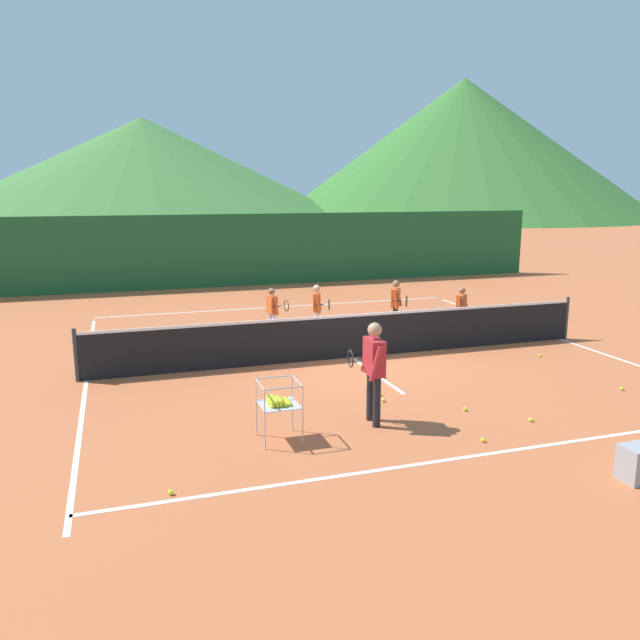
{
  "coord_description": "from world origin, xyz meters",
  "views": [
    {
      "loc": [
        -4.83,
        -12.52,
        3.66
      ],
      "look_at": [
        -0.77,
        -0.1,
        0.92
      ],
      "focal_mm": 35.23,
      "sensor_mm": 36.0,
      "label": 1
    }
  ],
  "objects_px": {
    "tennis_ball_0": "(465,409)",
    "tennis_ball_9": "(483,440)",
    "student_0": "(273,308)",
    "tennis_ball_5": "(384,377)",
    "tennis_ball_8": "(531,420)",
    "student_2": "(396,301)",
    "student_3": "(461,306)",
    "student_1": "(317,305)",
    "tennis_ball_1": "(380,394)",
    "tennis_net": "(352,335)",
    "tennis_ball_7": "(171,492)",
    "tennis_ball_2": "(383,400)",
    "tennis_ball_3": "(622,389)",
    "tennis_ball_4": "(540,355)",
    "instructor": "(373,364)",
    "ball_cart": "(278,402)"
  },
  "relations": [
    {
      "from": "tennis_ball_0",
      "to": "tennis_ball_9",
      "type": "relative_size",
      "value": 1.0
    },
    {
      "from": "student_0",
      "to": "tennis_ball_5",
      "type": "height_order",
      "value": "student_0"
    },
    {
      "from": "student_0",
      "to": "tennis_ball_8",
      "type": "relative_size",
      "value": 18.44
    },
    {
      "from": "student_2",
      "to": "tennis_ball_0",
      "type": "height_order",
      "value": "student_2"
    },
    {
      "from": "student_0",
      "to": "tennis_ball_8",
      "type": "bearing_deg",
      "value": -70.07
    },
    {
      "from": "student_3",
      "to": "student_1",
      "type": "bearing_deg",
      "value": 165.34
    },
    {
      "from": "tennis_ball_1",
      "to": "tennis_net",
      "type": "bearing_deg",
      "value": 80.03
    },
    {
      "from": "tennis_ball_7",
      "to": "tennis_net",
      "type": "bearing_deg",
      "value": 50.28
    },
    {
      "from": "tennis_ball_2",
      "to": "tennis_ball_7",
      "type": "distance_m",
      "value": 4.49
    },
    {
      "from": "tennis_ball_3",
      "to": "tennis_ball_9",
      "type": "relative_size",
      "value": 1.0
    },
    {
      "from": "tennis_ball_1",
      "to": "student_2",
      "type": "bearing_deg",
      "value": 62.05
    },
    {
      "from": "tennis_net",
      "to": "tennis_ball_5",
      "type": "relative_size",
      "value": 168.09
    },
    {
      "from": "student_2",
      "to": "tennis_ball_4",
      "type": "distance_m",
      "value": 3.89
    },
    {
      "from": "tennis_ball_0",
      "to": "tennis_ball_1",
      "type": "xyz_separation_m",
      "value": [
        -1.05,
        1.18,
        0.0
      ]
    },
    {
      "from": "instructor",
      "to": "tennis_ball_0",
      "type": "relative_size",
      "value": 24.07
    },
    {
      "from": "tennis_ball_7",
      "to": "tennis_ball_5",
      "type": "bearing_deg",
      "value": 39.15
    },
    {
      "from": "tennis_ball_4",
      "to": "tennis_ball_2",
      "type": "bearing_deg",
      "value": -159.59
    },
    {
      "from": "tennis_ball_4",
      "to": "tennis_ball_9",
      "type": "relative_size",
      "value": 1.0
    },
    {
      "from": "ball_cart",
      "to": "student_0",
      "type": "bearing_deg",
      "value": 76.81
    },
    {
      "from": "ball_cart",
      "to": "tennis_ball_3",
      "type": "bearing_deg",
      "value": 2.54
    },
    {
      "from": "student_3",
      "to": "instructor",
      "type": "bearing_deg",
      "value": -132.04
    },
    {
      "from": "tennis_net",
      "to": "student_2",
      "type": "relative_size",
      "value": 8.4
    },
    {
      "from": "student_0",
      "to": "tennis_ball_1",
      "type": "height_order",
      "value": "student_0"
    },
    {
      "from": "student_0",
      "to": "student_3",
      "type": "bearing_deg",
      "value": -14.0
    },
    {
      "from": "tennis_ball_7",
      "to": "tennis_ball_9",
      "type": "height_order",
      "value": "same"
    },
    {
      "from": "instructor",
      "to": "tennis_ball_7",
      "type": "xyz_separation_m",
      "value": [
        -3.27,
        -1.45,
        -0.95
      ]
    },
    {
      "from": "ball_cart",
      "to": "tennis_ball_8",
      "type": "height_order",
      "value": "ball_cart"
    },
    {
      "from": "tennis_ball_3",
      "to": "instructor",
      "type": "bearing_deg",
      "value": -178.98
    },
    {
      "from": "tennis_ball_0",
      "to": "tennis_ball_8",
      "type": "bearing_deg",
      "value": -45.91
    },
    {
      "from": "tennis_ball_2",
      "to": "student_1",
      "type": "bearing_deg",
      "value": 85.17
    },
    {
      "from": "tennis_ball_9",
      "to": "instructor",
      "type": "bearing_deg",
      "value": 135.7
    },
    {
      "from": "student_2",
      "to": "ball_cart",
      "type": "distance_m",
      "value": 7.59
    },
    {
      "from": "student_0",
      "to": "student_2",
      "type": "relative_size",
      "value": 0.92
    },
    {
      "from": "tennis_ball_4",
      "to": "student_2",
      "type": "bearing_deg",
      "value": 121.9
    },
    {
      "from": "tennis_ball_0",
      "to": "tennis_ball_2",
      "type": "height_order",
      "value": "same"
    },
    {
      "from": "tennis_ball_2",
      "to": "tennis_ball_3",
      "type": "bearing_deg",
      "value": -9.91
    },
    {
      "from": "tennis_ball_3",
      "to": "tennis_ball_8",
      "type": "bearing_deg",
      "value": -162.25
    },
    {
      "from": "tennis_ball_0",
      "to": "tennis_ball_8",
      "type": "distance_m",
      "value": 1.06
    },
    {
      "from": "tennis_net",
      "to": "instructor",
      "type": "xyz_separation_m",
      "value": [
        -1.1,
        -3.8,
        0.48
      ]
    },
    {
      "from": "student_0",
      "to": "student_3",
      "type": "height_order",
      "value": "student_0"
    },
    {
      "from": "tennis_ball_1",
      "to": "tennis_ball_0",
      "type": "bearing_deg",
      "value": -48.29
    },
    {
      "from": "ball_cart",
      "to": "tennis_ball_2",
      "type": "xyz_separation_m",
      "value": [
        2.17,
        1.07,
        -0.56
      ]
    },
    {
      "from": "tennis_ball_1",
      "to": "tennis_ball_8",
      "type": "xyz_separation_m",
      "value": [
        1.79,
        -1.94,
        0.0
      ]
    },
    {
      "from": "tennis_net",
      "to": "student_3",
      "type": "xyz_separation_m",
      "value": [
        3.46,
        1.25,
        0.23
      ]
    },
    {
      "from": "student_2",
      "to": "ball_cart",
      "type": "bearing_deg",
      "value": -127.97
    },
    {
      "from": "student_0",
      "to": "tennis_ball_4",
      "type": "height_order",
      "value": "student_0"
    },
    {
      "from": "student_0",
      "to": "tennis_ball_7",
      "type": "distance_m",
      "value": 8.34
    },
    {
      "from": "student_3",
      "to": "tennis_ball_2",
      "type": "xyz_separation_m",
      "value": [
        -3.99,
        -4.19,
        -0.7
      ]
    },
    {
      "from": "tennis_ball_3",
      "to": "tennis_ball_4",
      "type": "height_order",
      "value": "same"
    },
    {
      "from": "tennis_ball_4",
      "to": "tennis_ball_0",
      "type": "bearing_deg",
      "value": -143.3
    }
  ]
}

